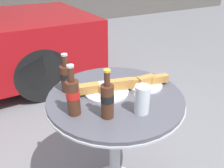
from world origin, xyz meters
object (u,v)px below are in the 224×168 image
Objects in this scene: cola_bottle_right at (107,99)px; lunch_plate_near at (105,89)px; cola_bottle_left at (67,77)px; bistro_table at (115,118)px; lunch_plate_far at (145,83)px; cola_bottle_center at (73,96)px; drinking_glass at (142,101)px.

cola_bottle_right is 0.23m from lunch_plate_near.
cola_bottle_right reaches higher than cola_bottle_left.
bistro_table is 0.27m from lunch_plate_far.
cola_bottle_center is 0.25m from lunch_plate_near.
cola_bottle_right reaches higher than drinking_glass.
drinking_glass is (0.24, -0.38, -0.02)m from cola_bottle_left.
cola_bottle_left is 0.45m from lunch_plate_far.
drinking_glass is 0.26m from lunch_plate_near.
cola_bottle_right is 1.70× the size of drinking_glass.
bistro_table is 0.37m from cola_bottle_center.
lunch_plate_far is (0.46, 0.05, -0.08)m from cola_bottle_center.
cola_bottle_center is at bearing -101.86° from cola_bottle_left.
bistro_table is at bearing -53.48° from lunch_plate_near.
bistro_table is 0.37m from cola_bottle_left.
lunch_plate_near is at bearing 168.26° from lunch_plate_far.
lunch_plate_near is at bearing 24.12° from cola_bottle_center.
cola_bottle_right is 0.72× the size of lunch_plate_near.
drinking_glass is at bearing -75.85° from lunch_plate_near.
bistro_table is at bearing 179.94° from lunch_plate_far.
drinking_glass is at bearing -17.39° from cola_bottle_right.
cola_bottle_center is at bearing -168.92° from bistro_table.
lunch_plate_far reaches higher than bistro_table.
lunch_plate_near is 0.24m from lunch_plate_far.
cola_bottle_right is at bearing -38.74° from cola_bottle_center.
lunch_plate_near is (0.22, 0.10, -0.08)m from cola_bottle_center.
cola_bottle_center reaches higher than lunch_plate_far.
lunch_plate_near is at bearing -36.19° from cola_bottle_left.
lunch_plate_near is at bearing 104.15° from drinking_glass.
bistro_table is at bearing 11.08° from cola_bottle_center.
cola_bottle_left is 0.45m from drinking_glass.
cola_bottle_left is (-0.21, 0.18, 0.25)m from bistro_table.
cola_bottle_right is 0.82× the size of lunch_plate_far.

